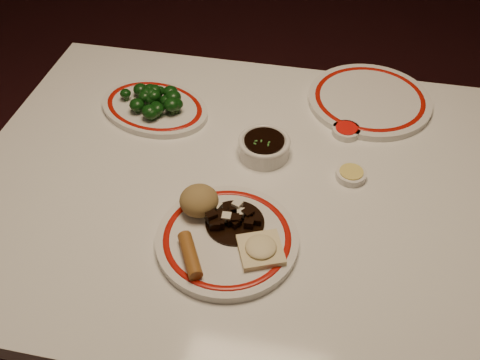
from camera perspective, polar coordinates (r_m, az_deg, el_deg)
name	(u,v)px	position (r m, az deg, el deg)	size (l,w,h in m)	color
ground	(247,353)	(1.73, 0.76, -18.01)	(7.00, 7.00, 0.00)	black
dining_table	(250,211)	(1.19, 1.06, -3.33)	(1.20, 0.90, 0.75)	white
main_plate	(227,239)	(1.00, -1.37, -6.34)	(0.32, 0.32, 0.02)	silver
rice_mound	(199,201)	(1.02, -4.39, -2.20)	(0.08, 0.08, 0.05)	#997B48
spring_roll	(190,255)	(0.96, -5.35, -7.97)	(0.03, 0.03, 0.09)	#965C24
fried_wonton	(261,249)	(0.97, 2.23, -7.33)	(0.10, 0.10, 0.02)	beige
stirfry_heap	(231,219)	(1.01, -0.93, -4.15)	(0.12, 0.11, 0.03)	black
broccoli_plate	(155,107)	(1.32, -9.10, 7.66)	(0.32, 0.30, 0.02)	silver
broccoli_pile	(155,98)	(1.29, -9.09, 8.58)	(0.16, 0.12, 0.05)	#23471C
soy_bowl	(264,148)	(1.17, 2.58, 3.48)	(0.11, 0.11, 0.04)	silver
sweet_sour_dish	(346,131)	(1.25, 11.25, 5.17)	(0.06, 0.06, 0.02)	silver
mustard_dish	(351,174)	(1.15, 11.75, 0.58)	(0.06, 0.06, 0.02)	silver
far_plate	(369,100)	(1.36, 13.63, 8.33)	(0.37, 0.37, 0.02)	silver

